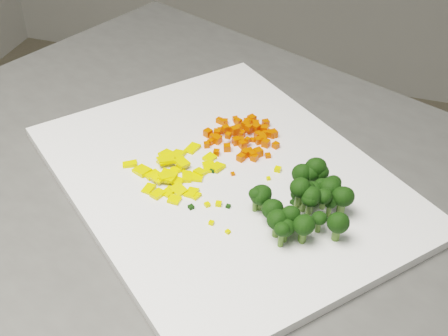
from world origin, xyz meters
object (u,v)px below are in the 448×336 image
(carrot_pile, at_px, (240,131))
(pepper_pile, at_px, (174,167))
(broccoli_pile, at_px, (301,194))
(cutting_board, at_px, (224,178))

(carrot_pile, xyz_separation_m, pepper_pile, (-0.06, -0.10, -0.01))
(broccoli_pile, bearing_deg, pepper_pile, 170.67)
(cutting_board, xyz_separation_m, pepper_pile, (-0.06, -0.02, 0.01))
(carrot_pile, relative_size, pepper_pile, 0.86)
(cutting_board, height_order, pepper_pile, pepper_pile)
(broccoli_pile, bearing_deg, cutting_board, 157.85)
(carrot_pile, xyz_separation_m, broccoli_pile, (0.11, -0.12, 0.01))
(carrot_pile, bearing_deg, pepper_pile, -122.46)
(carrot_pile, height_order, broccoli_pile, broccoli_pile)
(cutting_board, distance_m, broccoli_pile, 0.12)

